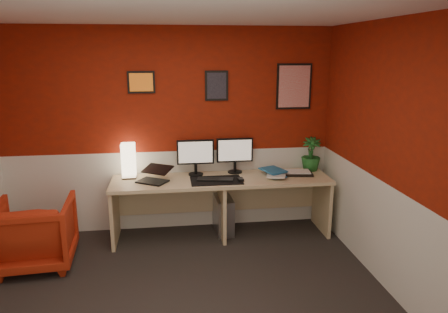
# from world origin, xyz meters

# --- Properties ---
(ground) EXTENTS (4.00, 3.50, 0.01)m
(ground) POSITION_xyz_m (0.00, 0.00, 0.00)
(ground) COLOR black
(ground) RESTS_ON ground
(ceiling) EXTENTS (4.00, 3.50, 0.01)m
(ceiling) POSITION_xyz_m (0.00, 0.00, 2.50)
(ceiling) COLOR white
(ceiling) RESTS_ON ground
(wall_back) EXTENTS (4.00, 0.01, 2.50)m
(wall_back) POSITION_xyz_m (0.00, 1.75, 1.25)
(wall_back) COLOR maroon
(wall_back) RESTS_ON ground
(wall_front) EXTENTS (4.00, 0.01, 2.50)m
(wall_front) POSITION_xyz_m (0.00, -1.75, 1.25)
(wall_front) COLOR maroon
(wall_front) RESTS_ON ground
(wall_right) EXTENTS (0.01, 3.50, 2.50)m
(wall_right) POSITION_xyz_m (2.00, 0.00, 1.25)
(wall_right) COLOR maroon
(wall_right) RESTS_ON ground
(wainscot_back) EXTENTS (4.00, 0.01, 1.00)m
(wainscot_back) POSITION_xyz_m (0.00, 1.75, 0.50)
(wainscot_back) COLOR silver
(wainscot_back) RESTS_ON ground
(wainscot_right) EXTENTS (0.01, 3.50, 1.00)m
(wainscot_right) POSITION_xyz_m (2.00, 0.00, 0.50)
(wainscot_right) COLOR silver
(wainscot_right) RESTS_ON ground
(desk) EXTENTS (2.60, 0.65, 0.73)m
(desk) POSITION_xyz_m (0.60, 1.41, 0.36)
(desk) COLOR #CAB381
(desk) RESTS_ON ground
(shoji_lamp) EXTENTS (0.16, 0.16, 0.40)m
(shoji_lamp) POSITION_xyz_m (-0.49, 1.58, 0.93)
(shoji_lamp) COLOR #FFE5B2
(shoji_lamp) RESTS_ON desk
(laptop) EXTENTS (0.40, 0.37, 0.22)m
(laptop) POSITION_xyz_m (-0.22, 1.36, 0.84)
(laptop) COLOR black
(laptop) RESTS_ON desk
(monitor_left) EXTENTS (0.45, 0.06, 0.58)m
(monitor_left) POSITION_xyz_m (0.30, 1.60, 1.02)
(monitor_left) COLOR black
(monitor_left) RESTS_ON desk
(monitor_right) EXTENTS (0.45, 0.06, 0.58)m
(monitor_right) POSITION_xyz_m (0.79, 1.63, 1.02)
(monitor_right) COLOR black
(monitor_right) RESTS_ON desk
(desk_mat) EXTENTS (0.60, 0.38, 0.01)m
(desk_mat) POSITION_xyz_m (0.52, 1.32, 0.73)
(desk_mat) COLOR black
(desk_mat) RESTS_ON desk
(keyboard) EXTENTS (0.44, 0.22, 0.02)m
(keyboard) POSITION_xyz_m (0.51, 1.33, 0.74)
(keyboard) COLOR black
(keyboard) RESTS_ON desk_mat
(mouse) EXTENTS (0.07, 0.10, 0.03)m
(mouse) POSITION_xyz_m (0.80, 1.27, 0.75)
(mouse) COLOR black
(mouse) RESTS_ON desk_mat
(book_bottom) EXTENTS (0.20, 0.27, 0.02)m
(book_bottom) POSITION_xyz_m (1.17, 1.41, 0.74)
(book_bottom) COLOR #21659A
(book_bottom) RESTS_ON desk
(book_middle) EXTENTS (0.30, 0.36, 0.02)m
(book_middle) POSITION_xyz_m (1.15, 1.38, 0.77)
(book_middle) COLOR silver
(book_middle) RESTS_ON book_bottom
(book_top) EXTENTS (0.33, 0.37, 0.03)m
(book_top) POSITION_xyz_m (1.13, 1.40, 0.79)
(book_top) COLOR #21659A
(book_top) RESTS_ON book_middle
(zen_tray) EXTENTS (0.38, 0.30, 0.03)m
(zen_tray) POSITION_xyz_m (1.55, 1.45, 0.74)
(zen_tray) COLOR black
(zen_tray) RESTS_ON desk
(potted_plant) EXTENTS (0.29, 0.29, 0.42)m
(potted_plant) POSITION_xyz_m (1.76, 1.61, 0.94)
(potted_plant) COLOR #19591E
(potted_plant) RESTS_ON desk
(pc_tower) EXTENTS (0.22, 0.46, 0.45)m
(pc_tower) POSITION_xyz_m (0.63, 1.51, 0.23)
(pc_tower) COLOR #99999E
(pc_tower) RESTS_ON ground
(armchair) EXTENTS (0.81, 0.83, 0.71)m
(armchair) POSITION_xyz_m (-1.43, 0.95, 0.36)
(armchair) COLOR #AB250F
(armchair) RESTS_ON ground
(art_left) EXTENTS (0.32, 0.02, 0.26)m
(art_left) POSITION_xyz_m (-0.31, 1.74, 1.85)
(art_left) COLOR orange
(art_left) RESTS_ON wall_back
(art_center) EXTENTS (0.28, 0.02, 0.36)m
(art_center) POSITION_xyz_m (0.58, 1.74, 1.80)
(art_center) COLOR black
(art_center) RESTS_ON wall_back
(art_right) EXTENTS (0.44, 0.02, 0.56)m
(art_right) POSITION_xyz_m (1.55, 1.74, 1.78)
(art_right) COLOR red
(art_right) RESTS_ON wall_back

